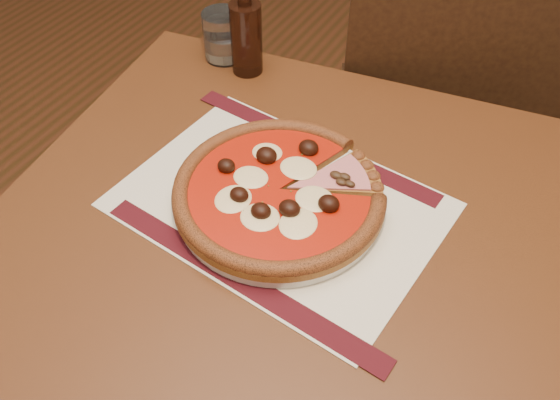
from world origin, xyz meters
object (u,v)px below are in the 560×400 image
object	(u,v)px
table	(274,266)
water_glass	(223,36)
bottle	(246,35)
plate	(279,200)
pizza	(279,191)
chair_far	(435,122)

from	to	relation	value
table	water_glass	bearing A→B (deg)	131.97
table	bottle	xyz separation A→B (m)	(-0.23, 0.31, 0.18)
plate	table	bearing A→B (deg)	-74.58
plate	water_glass	size ratio (longest dim) A/B	3.29
bottle	pizza	bearing A→B (deg)	-51.19
water_glass	bottle	bearing A→B (deg)	-15.00
chair_far	water_glass	world-z (taller)	chair_far
pizza	bottle	xyz separation A→B (m)	(-0.22, 0.27, 0.04)
chair_far	plate	bearing A→B (deg)	58.91
plate	water_glass	xyz separation A→B (m)	(-0.28, 0.29, 0.03)
table	pizza	bearing A→B (deg)	106.19
pizza	table	bearing A→B (deg)	-73.81
pizza	water_glass	xyz separation A→B (m)	(-0.28, 0.29, 0.01)
water_glass	table	bearing A→B (deg)	-48.03
table	water_glass	distance (m)	0.46
chair_far	water_glass	xyz separation A→B (m)	(-0.37, -0.29, 0.27)
table	plate	distance (m)	0.12
bottle	plate	bearing A→B (deg)	-51.10
pizza	plate	bearing A→B (deg)	46.47
table	chair_far	world-z (taller)	chair_far
plate	water_glass	distance (m)	0.41
table	bottle	bearing A→B (deg)	126.74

